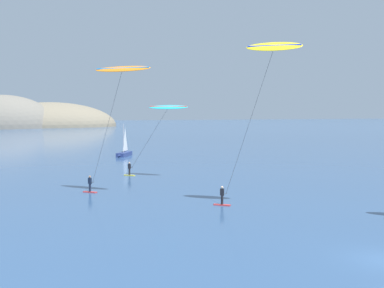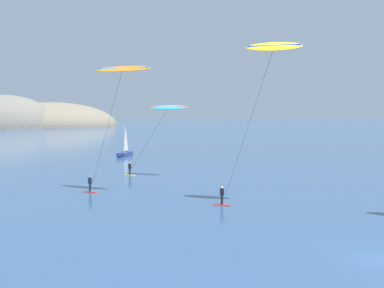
% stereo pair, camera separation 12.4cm
% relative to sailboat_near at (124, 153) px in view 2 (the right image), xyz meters
% --- Properties ---
extents(headland_island, '(71.22, 44.90, 27.88)m').
position_rel_sailboat_near_xyz_m(headland_island, '(-26.19, 136.20, -0.64)').
color(headland_island, slate).
rests_on(headland_island, ground).
extents(sailboat_near, '(3.47, 5.75, 5.70)m').
position_rel_sailboat_near_xyz_m(sailboat_near, '(0.00, 0.00, 0.00)').
color(sailboat_near, navy).
rests_on(sailboat_near, ground).
extents(kitesurfer_orange, '(6.63, 5.41, 12.69)m').
position_rel_sailboat_near_xyz_m(kitesurfer_orange, '(-4.46, -37.76, 10.74)').
color(kitesurfer_orange, red).
rests_on(kitesurfer_orange, ground).
extents(kitesurfer_yellow, '(6.84, 4.62, 14.18)m').
position_rel_sailboat_near_xyz_m(kitesurfer_yellow, '(7.08, -47.06, 11.90)').
color(kitesurfer_yellow, red).
rests_on(kitesurfer_yellow, ground).
extents(kitesurfer_cyan, '(7.54, 5.81, 8.97)m').
position_rel_sailboat_near_xyz_m(kitesurfer_cyan, '(2.01, -27.28, 7.27)').
color(kitesurfer_cyan, yellow).
rests_on(kitesurfer_cyan, ground).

